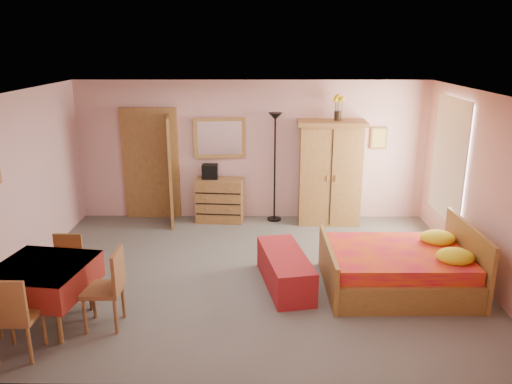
{
  "coord_description": "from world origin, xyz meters",
  "views": [
    {
      "loc": [
        0.17,
        -6.66,
        3.23
      ],
      "look_at": [
        0.1,
        0.3,
        1.15
      ],
      "focal_mm": 35.0,
      "sensor_mm": 36.0,
      "label": 1
    }
  ],
  "objects_px": {
    "wall_mirror": "(219,138)",
    "sunflower_vase": "(338,107)",
    "bench": "(285,270)",
    "dining_table": "(45,294)",
    "chair_east": "(103,289)",
    "stereo": "(210,171)",
    "bed": "(398,257)",
    "wardrobe": "(330,173)",
    "chair_north": "(65,268)",
    "chair_south": "(17,314)",
    "floor_lamp": "(275,168)",
    "chest_of_drawers": "(220,200)"
  },
  "relations": [
    {
      "from": "wall_mirror",
      "to": "sunflower_vase",
      "type": "distance_m",
      "value": 2.22
    },
    {
      "from": "wall_mirror",
      "to": "bench",
      "type": "distance_m",
      "value": 3.3
    },
    {
      "from": "dining_table",
      "to": "chair_east",
      "type": "relative_size",
      "value": 1.07
    },
    {
      "from": "stereo",
      "to": "wall_mirror",
      "type": "bearing_deg",
      "value": 43.04
    },
    {
      "from": "bed",
      "to": "sunflower_vase",
      "type": "bearing_deg",
      "value": 99.64
    },
    {
      "from": "sunflower_vase",
      "to": "wardrobe",
      "type": "bearing_deg",
      "value": -158.31
    },
    {
      "from": "sunflower_vase",
      "to": "stereo",
      "type": "bearing_deg",
      "value": 178.86
    },
    {
      "from": "bed",
      "to": "chair_north",
      "type": "xyz_separation_m",
      "value": [
        -4.4,
        -0.31,
        -0.04
      ]
    },
    {
      "from": "wall_mirror",
      "to": "bench",
      "type": "relative_size",
      "value": 0.67
    },
    {
      "from": "chair_south",
      "to": "bed",
      "type": "bearing_deg",
      "value": 19.13
    },
    {
      "from": "sunflower_vase",
      "to": "floor_lamp",
      "type": "bearing_deg",
      "value": 176.66
    },
    {
      "from": "dining_table",
      "to": "chair_east",
      "type": "height_order",
      "value": "chair_east"
    },
    {
      "from": "stereo",
      "to": "sunflower_vase",
      "type": "bearing_deg",
      "value": -1.14
    },
    {
      "from": "stereo",
      "to": "chair_south",
      "type": "height_order",
      "value": "stereo"
    },
    {
      "from": "wall_mirror",
      "to": "chair_south",
      "type": "distance_m",
      "value": 4.92
    },
    {
      "from": "wall_mirror",
      "to": "floor_lamp",
      "type": "distance_m",
      "value": 1.16
    },
    {
      "from": "sunflower_vase",
      "to": "dining_table",
      "type": "height_order",
      "value": "sunflower_vase"
    },
    {
      "from": "chest_of_drawers",
      "to": "bench",
      "type": "bearing_deg",
      "value": -62.3
    },
    {
      "from": "bed",
      "to": "floor_lamp",
      "type": "bearing_deg",
      "value": 119.55
    },
    {
      "from": "wardrobe",
      "to": "chair_east",
      "type": "xyz_separation_m",
      "value": [
        -3.11,
        -3.62,
        -0.47
      ]
    },
    {
      "from": "wall_mirror",
      "to": "stereo",
      "type": "height_order",
      "value": "wall_mirror"
    },
    {
      "from": "floor_lamp",
      "to": "chair_north",
      "type": "xyz_separation_m",
      "value": [
        -2.81,
        -3.05,
        -0.6
      ]
    },
    {
      "from": "wardrobe",
      "to": "wall_mirror",
      "type": "bearing_deg",
      "value": 174.88
    },
    {
      "from": "floor_lamp",
      "to": "chair_south",
      "type": "height_order",
      "value": "floor_lamp"
    },
    {
      "from": "chest_of_drawers",
      "to": "chair_east",
      "type": "distance_m",
      "value": 3.82
    },
    {
      "from": "chest_of_drawers",
      "to": "wardrobe",
      "type": "xyz_separation_m",
      "value": [
        2.03,
        -0.04,
        0.55
      ]
    },
    {
      "from": "chair_south",
      "to": "chair_north",
      "type": "height_order",
      "value": "chair_south"
    },
    {
      "from": "stereo",
      "to": "chair_south",
      "type": "relative_size",
      "value": 0.3
    },
    {
      "from": "stereo",
      "to": "chair_north",
      "type": "bearing_deg",
      "value": -117.92
    },
    {
      "from": "stereo",
      "to": "bench",
      "type": "xyz_separation_m",
      "value": [
        1.28,
        -2.66,
        -0.72
      ]
    },
    {
      "from": "floor_lamp",
      "to": "chair_north",
      "type": "relative_size",
      "value": 2.45
    },
    {
      "from": "wall_mirror",
      "to": "bench",
      "type": "bearing_deg",
      "value": -72.95
    },
    {
      "from": "floor_lamp",
      "to": "sunflower_vase",
      "type": "distance_m",
      "value": 1.58
    },
    {
      "from": "wall_mirror",
      "to": "chair_north",
      "type": "relative_size",
      "value": 1.14
    },
    {
      "from": "floor_lamp",
      "to": "chair_east",
      "type": "bearing_deg",
      "value": -119.45
    },
    {
      "from": "chair_north",
      "to": "chair_east",
      "type": "distance_m",
      "value": 0.98
    },
    {
      "from": "floor_lamp",
      "to": "sunflower_vase",
      "type": "xyz_separation_m",
      "value": [
        1.11,
        -0.06,
        1.12
      ]
    },
    {
      "from": "stereo",
      "to": "chair_east",
      "type": "bearing_deg",
      "value": -103.72
    },
    {
      "from": "bed",
      "to": "bench",
      "type": "bearing_deg",
      "value": 176.89
    },
    {
      "from": "bed",
      "to": "chair_south",
      "type": "height_order",
      "value": "chair_south"
    },
    {
      "from": "sunflower_vase",
      "to": "bench",
      "type": "distance_m",
      "value": 3.39
    },
    {
      "from": "wall_mirror",
      "to": "wardrobe",
      "type": "distance_m",
      "value": 2.13
    },
    {
      "from": "chest_of_drawers",
      "to": "sunflower_vase",
      "type": "distance_m",
      "value": 2.75
    },
    {
      "from": "wall_mirror",
      "to": "sunflower_vase",
      "type": "xyz_separation_m",
      "value": [
        2.13,
        -0.21,
        0.59
      ]
    },
    {
      "from": "bed",
      "to": "chest_of_drawers",
      "type": "bearing_deg",
      "value": 133.72
    },
    {
      "from": "stereo",
      "to": "chair_north",
      "type": "relative_size",
      "value": 0.35
    },
    {
      "from": "floor_lamp",
      "to": "bench",
      "type": "bearing_deg",
      "value": -88.29
    },
    {
      "from": "wall_mirror",
      "to": "bed",
      "type": "bearing_deg",
      "value": -52.06
    },
    {
      "from": "stereo",
      "to": "chest_of_drawers",
      "type": "bearing_deg",
      "value": -14.71
    },
    {
      "from": "chest_of_drawers",
      "to": "sunflower_vase",
      "type": "xyz_separation_m",
      "value": [
        2.13,
        0.0,
        1.73
      ]
    }
  ]
}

